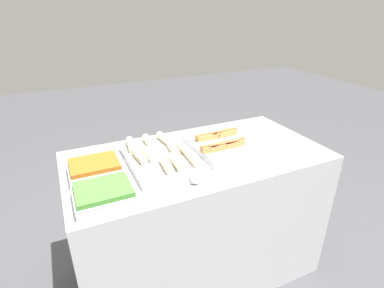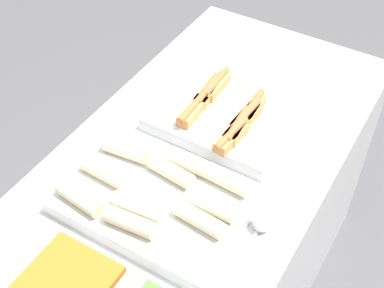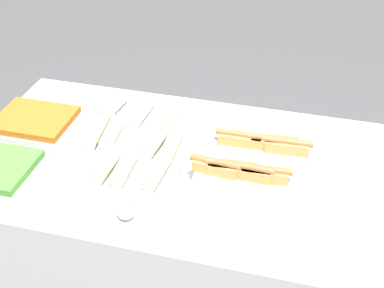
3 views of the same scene
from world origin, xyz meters
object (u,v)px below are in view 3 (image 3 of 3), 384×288
Objects in this scene: tray_hotdogs at (251,165)px; tray_wraps at (134,146)px; tray_side_back at (36,126)px; serving_spoon_near at (122,211)px.

tray_wraps is at bearing 179.58° from tray_hotdogs.
tray_wraps is at bearing -4.30° from tray_side_back.
tray_wraps is (-0.39, 0.00, 0.00)m from tray_hotdogs.
serving_spoon_near is at bearing -36.17° from tray_side_back.
tray_side_back is at bearing 143.83° from serving_spoon_near.
tray_hotdogs reaches higher than tray_wraps.
tray_side_back is 0.54m from serving_spoon_near.
tray_wraps is at bearing 102.79° from serving_spoon_near.
tray_hotdogs is at bearing -0.42° from tray_wraps.
tray_side_back reaches higher than serving_spoon_near.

